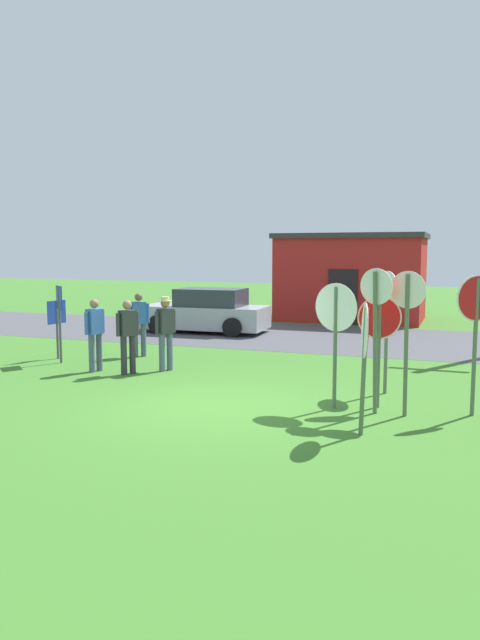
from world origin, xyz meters
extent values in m
plane|color=#3D7528|center=(0.00, 0.00, 0.00)|extent=(80.00, 80.00, 0.00)
cube|color=#4C4C51|center=(0.00, 9.23, 0.00)|extent=(60.00, 6.40, 0.01)
cube|color=#B2231E|center=(-0.15, 14.73, 1.63)|extent=(5.59, 3.75, 3.27)
cube|color=#383333|center=(-0.15, 14.73, 3.37)|extent=(5.79, 3.95, 0.20)
cube|color=black|center=(-0.15, 12.83, 1.05)|extent=(1.10, 0.08, 2.10)
cube|color=#A5A8AD|center=(-4.24, 9.15, 0.53)|extent=(4.36, 1.95, 0.76)
cube|color=#2D333D|center=(-3.99, 9.16, 1.21)|extent=(2.29, 1.61, 0.60)
cylinder|color=black|center=(-5.53, 8.21, 0.32)|extent=(0.65, 0.24, 0.64)
cylinder|color=black|center=(-5.60, 10.01, 0.32)|extent=(0.65, 0.24, 0.64)
cylinder|color=black|center=(-2.87, 8.30, 0.32)|extent=(0.65, 0.24, 0.64)
cylinder|color=black|center=(-2.94, 10.10, 0.32)|extent=(0.65, 0.24, 0.64)
cylinder|color=#51664C|center=(3.25, 0.45, 1.21)|extent=(0.10, 0.13, 2.41)
cylinder|color=white|center=(3.25, 0.45, 2.15)|extent=(0.60, 0.22, 0.63)
cylinder|color=red|center=(3.25, 0.46, 2.15)|extent=(0.56, 0.21, 0.58)
cylinder|color=#51664C|center=(2.75, -0.84, 0.98)|extent=(0.13, 0.10, 1.96)
cylinder|color=white|center=(2.75, -0.84, 1.61)|extent=(0.24, 0.81, 0.83)
cylinder|color=red|center=(2.76, -0.84, 1.61)|extent=(0.23, 0.75, 0.77)
cylinder|color=#51664C|center=(2.74, 0.90, 0.97)|extent=(0.09, 0.09, 1.94)
cylinder|color=white|center=(2.74, 0.90, 1.62)|extent=(0.75, 0.21, 0.77)
cylinder|color=red|center=(2.75, 0.89, 1.62)|extent=(0.69, 0.20, 0.71)
cylinder|color=#51664C|center=(2.74, 0.43, 1.23)|extent=(0.13, 0.19, 2.45)
cylinder|color=white|center=(2.74, 0.43, 2.19)|extent=(0.59, 0.28, 0.62)
cylinder|color=red|center=(2.74, 0.44, 2.19)|extent=(0.54, 0.26, 0.57)
cylinder|color=#51664C|center=(4.33, 0.92, 1.17)|extent=(0.10, 0.10, 2.33)
cylinder|color=white|center=(4.33, 0.92, 2.00)|extent=(0.63, 0.49, 0.79)
cylinder|color=red|center=(4.34, 0.91, 2.00)|extent=(0.59, 0.46, 0.73)
cylinder|color=#51664C|center=(2.74, 2.04, 1.17)|extent=(0.10, 0.10, 2.34)
cylinder|color=white|center=(2.74, 2.04, 1.98)|extent=(0.49, 0.72, 0.86)
cylinder|color=red|center=(2.75, 2.05, 1.98)|extent=(0.46, 0.67, 0.80)
cylinder|color=#51664C|center=(2.03, 0.57, 1.08)|extent=(0.09, 0.09, 2.16)
cylinder|color=white|center=(2.03, 0.57, 1.81)|extent=(0.80, 0.32, 0.85)
cylinder|color=red|center=(2.03, 0.58, 1.81)|extent=(0.74, 0.30, 0.79)
cylinder|color=#4C5670|center=(-2.30, 2.69, 0.44)|extent=(0.14, 0.14, 0.88)
cylinder|color=#4C5670|center=(-2.40, 2.49, 0.44)|extent=(0.14, 0.14, 0.88)
cube|color=#333338|center=(-2.35, 2.59, 1.17)|extent=(0.36, 0.42, 0.58)
cylinder|color=#333338|center=(-2.24, 2.80, 1.15)|extent=(0.09, 0.09, 0.52)
cylinder|color=#333338|center=(-2.46, 2.37, 1.15)|extent=(0.09, 0.09, 0.52)
sphere|color=#9E7051|center=(-2.35, 2.59, 1.58)|extent=(0.21, 0.21, 0.21)
cylinder|color=beige|center=(-2.35, 2.59, 1.64)|extent=(0.32, 0.32, 0.02)
cylinder|color=beige|center=(-2.35, 2.59, 1.69)|extent=(0.19, 0.19, 0.09)
cube|color=#232328|center=(-2.50, 2.67, 1.19)|extent=(0.24, 0.30, 0.40)
cylinder|color=#4C5670|center=(-3.81, 2.05, 0.44)|extent=(0.14, 0.14, 0.88)
cylinder|color=#4C5670|center=(-3.87, 1.84, 0.44)|extent=(0.14, 0.14, 0.88)
cube|color=#3860B7|center=(-3.84, 1.94, 1.17)|extent=(0.31, 0.41, 0.58)
cylinder|color=#3860B7|center=(-3.77, 2.17, 1.15)|extent=(0.09, 0.09, 0.52)
cylinder|color=#3860B7|center=(-3.91, 1.71, 1.15)|extent=(0.09, 0.09, 0.52)
sphere|color=#9E7051|center=(-3.84, 1.94, 1.58)|extent=(0.21, 0.21, 0.21)
cylinder|color=#4C5670|center=(-3.80, 4.13, 0.44)|extent=(0.14, 0.14, 0.88)
cylinder|color=#4C5670|center=(-3.97, 3.98, 0.44)|extent=(0.14, 0.14, 0.88)
cube|color=#3860B7|center=(-3.89, 4.06, 1.17)|extent=(0.41, 0.41, 0.58)
cylinder|color=#3860B7|center=(-3.71, 4.22, 1.15)|extent=(0.09, 0.09, 0.52)
cylinder|color=#3860B7|center=(-4.06, 3.90, 1.15)|extent=(0.09, 0.09, 0.52)
sphere|color=brown|center=(-3.89, 4.06, 1.58)|extent=(0.21, 0.21, 0.21)
cube|color=#232328|center=(-4.00, 4.18, 1.19)|extent=(0.29, 0.28, 0.40)
cylinder|color=#2D2D33|center=(-2.91, 2.03, 0.44)|extent=(0.14, 0.14, 0.88)
cylinder|color=#2D2D33|center=(-3.03, 1.84, 0.44)|extent=(0.14, 0.14, 0.88)
cube|color=#333338|center=(-2.97, 1.94, 1.17)|extent=(0.37, 0.42, 0.58)
cylinder|color=#333338|center=(-2.85, 2.15, 1.15)|extent=(0.09, 0.09, 0.52)
cylinder|color=#333338|center=(-3.09, 1.73, 1.15)|extent=(0.09, 0.09, 0.52)
sphere|color=#9E7051|center=(-2.97, 1.94, 1.58)|extent=(0.21, 0.21, 0.21)
cube|color=#232328|center=(-3.12, 2.02, 1.19)|extent=(0.25, 0.30, 0.40)
cylinder|color=#4C4C51|center=(-5.72, 3.04, 0.76)|extent=(0.06, 0.06, 1.52)
cube|color=#1E389E|center=(-5.72, 3.04, 1.22)|extent=(0.14, 0.59, 0.60)
cylinder|color=#4C4C51|center=(-5.27, 2.57, 0.97)|extent=(0.06, 0.06, 1.93)
cube|color=#1E389E|center=(-5.27, 2.57, 1.63)|extent=(0.47, 0.42, 0.60)
camera|label=1|loc=(4.11, -9.92, 2.79)|focal=34.07mm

